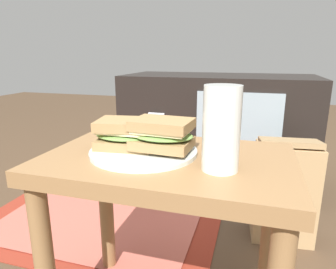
{
  "coord_description": "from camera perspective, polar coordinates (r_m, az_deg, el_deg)",
  "views": [
    {
      "loc": [
        0.18,
        -0.62,
        0.68
      ],
      "look_at": [
        0.0,
        0.0,
        0.51
      ],
      "focal_mm": 32.0,
      "sensor_mm": 36.0,
      "label": 1
    }
  ],
  "objects": [
    {
      "name": "beer_glass",
      "position": [
        0.59,
        10.12,
        0.65
      ],
      "size": [
        0.07,
        0.07,
        0.17
      ],
      "color": "silver",
      "rests_on": "side_table"
    },
    {
      "name": "plate",
      "position": [
        0.7,
        -4.58,
        -3.16
      ],
      "size": [
        0.25,
        0.25,
        0.01
      ],
      "primitive_type": "cylinder",
      "color": "silver",
      "rests_on": "side_table"
    },
    {
      "name": "tv_cabinet",
      "position": [
        1.62,
        9.33,
        0.84
      ],
      "size": [
        0.96,
        0.46,
        0.58
      ],
      "color": "black",
      "rests_on": "ground"
    },
    {
      "name": "paper_bag",
      "position": [
        1.21,
        21.3,
        -9.95
      ],
      "size": [
        0.23,
        0.16,
        0.4
      ],
      "color": "tan",
      "rests_on": "ground"
    },
    {
      "name": "area_rug",
      "position": [
        1.34,
        -12.97,
        -15.75
      ],
      "size": [
        0.98,
        0.64,
        0.01
      ],
      "color": "maroon",
      "rests_on": "ground"
    },
    {
      "name": "sandwich_back",
      "position": [
        0.67,
        -1.12,
        0.09
      ],
      "size": [
        0.15,
        0.11,
        0.07
      ],
      "color": "#9E7A4C",
      "rests_on": "plate"
    },
    {
      "name": "sandwich_front",
      "position": [
        0.71,
        -7.98,
        0.16
      ],
      "size": [
        0.15,
        0.12,
        0.07
      ],
      "color": "#9E7A4C",
      "rests_on": "plate"
    },
    {
      "name": "side_table",
      "position": [
        0.71,
        -0.1,
        -10.95
      ],
      "size": [
        0.56,
        0.36,
        0.46
      ],
      "color": "olive",
      "rests_on": "ground"
    }
  ]
}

